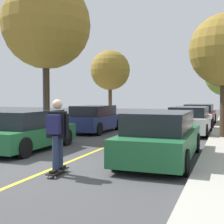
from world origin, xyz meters
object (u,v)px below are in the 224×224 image
Objects in this scene: street_tree_left_near at (110,70)px; parked_car_right_far at (199,114)px; parked_car_left_nearest at (25,131)px; skateboarder at (57,131)px; parked_car_right_near at (190,120)px; parked_car_right_nearest at (161,137)px; parked_car_left_near at (94,119)px; street_tree_left_nearest at (46,25)px; streetlamp at (44,72)px; skateboard at (58,171)px.

parked_car_right_far is at bearing -2.08° from street_tree_left_near.
skateboarder reaches higher than parked_car_left_nearest.
parked_car_right_far is at bearing 90.00° from parked_car_right_near.
parked_car_right_nearest is 7.12m from parked_car_right_near.
parked_car_left_near is at bearing 90.00° from parked_car_left_nearest.
parked_car_right_near is at bearing 90.01° from parked_car_right_nearest.
parked_car_right_nearest is 0.64× the size of street_tree_left_nearest.
parked_car_left_nearest is 4.81m from parked_car_right_nearest.
streetlamp is (-0.08, -8.76, -0.77)m from street_tree_left_near.
street_tree_left_near is at bearing 103.85° from parked_car_left_near.
parked_car_right_near is at bearing 78.61° from skateboarder.
parked_car_right_nearest is at bearing -31.86° from streetlamp.
parked_car_right_nearest is at bearing 52.56° from skateboarder.
parked_car_right_near is 0.64× the size of street_tree_left_nearest.
parked_car_right_near is 2.77× the size of skateboarder.
streetlamp is at bearing 148.14° from parked_car_right_nearest.
street_tree_left_near is 6.03× the size of skateboard.
parked_car_left_near is 7.63m from street_tree_left_near.
parked_car_right_near is 9.85m from skateboard.
street_tree_left_near reaches higher than parked_car_left_near.
parked_car_right_nearest is at bearing 52.14° from skateboard.
street_tree_left_near is 8.79m from streetlamp.
streetlamp reaches higher than parked_car_left_near.
parked_car_left_nearest is 2.40× the size of skateboarder.
street_tree_left_near is 3.07× the size of skateboarder.
parked_car_right_near is (-0.00, 7.12, -0.02)m from parked_car_right_nearest.
parked_car_left_near is 0.88× the size of parked_car_right_nearest.
parked_car_right_far is at bearing 90.01° from parked_car_right_nearest.
street_tree_left_nearest is at bearing -155.77° from parked_car_right_near.
parked_car_left_near is 4.92m from parked_car_right_near.
parked_car_right_nearest is 9.01m from street_tree_left_nearest.
parked_car_left_near is (-0.00, 5.91, 0.01)m from parked_car_left_nearest.
street_tree_left_near is at bearing 106.41° from skateboarder.
parked_car_right_far is at bearing 68.84° from parked_car_left_nearest.
street_tree_left_near is 16.43m from skateboard.
parked_car_right_near is at bearing -90.00° from parked_car_right_far.
parked_car_left_nearest is 4.90m from streetlamp.
skateboard is (2.86, -2.68, -0.59)m from parked_car_left_nearest.
parked_car_right_far reaches higher than skateboard.
street_tree_left_nearest is (-6.48, -8.39, 4.65)m from parked_car_right_far.
parked_car_right_far is (0.00, 5.48, 0.01)m from parked_car_right_near.
streetlamp reaches higher than parked_car_right_near.
skateboard is at bearing -56.04° from street_tree_left_nearest.
skateboard is (4.61, -6.59, -2.95)m from streetlamp.
parked_car_right_far is 0.62× the size of street_tree_left_nearest.
streetlamp is (-6.56, -8.52, 2.37)m from parked_car_right_far.
parked_car_left_nearest is at bearing -65.89° from streetlamp.
street_tree_left_nearest is 1.42× the size of street_tree_left_near.
parked_car_right_near is (4.81, 6.95, -0.00)m from parked_car_left_nearest.
streetlamp reaches higher than skateboarder.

